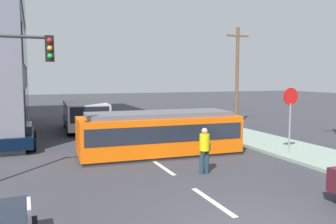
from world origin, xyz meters
TOP-DOWN VIEW (x-y plane):
  - ground_plane at (0.00, 10.00)m, footprint 120.00×120.00m
  - sidewalk_curb_right at (6.80, 6.00)m, footprint 3.20×36.00m
  - lane_stripe_1 at (0.00, 2.00)m, footprint 0.16×2.40m
  - lane_stripe_2 at (0.00, 6.00)m, footprint 0.16×2.40m
  - lane_stripe_3 at (0.00, 14.09)m, footprint 0.16×2.40m
  - lane_stripe_4 at (0.00, 20.09)m, footprint 0.16×2.40m
  - streetcar_tram at (0.62, 8.09)m, footprint 7.18×2.81m
  - city_bus at (-1.43, 16.83)m, footprint 2.72×5.95m
  - pedestrian_crossing at (1.10, 4.62)m, footprint 0.49×0.36m
  - parked_sedan_mid at (-5.47, 12.05)m, footprint 1.96×4.06m
  - stop_sign at (5.93, 5.83)m, footprint 0.76×0.07m
  - traffic_light_mast at (-5.30, 5.72)m, footprint 2.45×0.33m
  - utility_pole_mid at (9.30, 15.42)m, footprint 1.80×0.24m

SIDE VIEW (x-z plane):
  - ground_plane at x=0.00m, z-range 0.00..0.00m
  - lane_stripe_1 at x=0.00m, z-range 0.00..0.01m
  - lane_stripe_2 at x=0.00m, z-range 0.00..0.01m
  - lane_stripe_3 at x=0.00m, z-range 0.00..0.01m
  - lane_stripe_4 at x=0.00m, z-range 0.00..0.01m
  - sidewalk_curb_right at x=6.80m, z-range 0.00..0.14m
  - parked_sedan_mid at x=-5.47m, z-range 0.03..1.22m
  - pedestrian_crossing at x=1.10m, z-range 0.11..1.78m
  - streetcar_tram at x=0.62m, z-range 0.03..1.97m
  - city_bus at x=-1.43m, z-range 0.14..2.00m
  - stop_sign at x=5.93m, z-range 0.75..3.63m
  - traffic_light_mast at x=-5.30m, z-range 0.97..5.92m
  - utility_pole_mid at x=9.30m, z-range 0.18..7.23m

